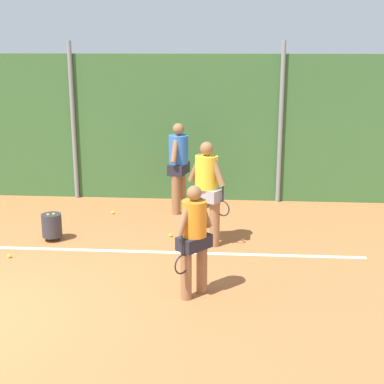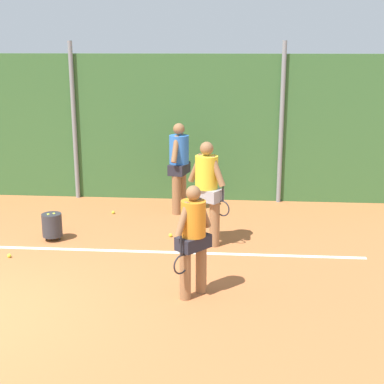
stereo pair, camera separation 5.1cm
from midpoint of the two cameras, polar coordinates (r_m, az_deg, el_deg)
name	(u,v)px [view 1 (the left image)]	position (r m, az deg, el deg)	size (l,w,h in m)	color
ground_plane	(6,266)	(9.50, -18.72, -7.24)	(24.77, 24.77, 0.00)	#B76638
hedge_fence_backdrop	(76,127)	(13.06, -11.99, 6.58)	(16.10, 0.25, 3.27)	#386633
fence_post_center	(73,122)	(12.88, -12.24, 7.07)	(0.10, 0.10, 3.54)	gray
fence_post_right	(281,124)	(12.39, 8.99, 6.92)	(0.10, 0.10, 3.54)	gray
court_baseline_paint	(25,248)	(10.20, -16.99, -5.55)	(11.76, 0.10, 0.01)	white
player_foreground_near	(194,235)	(7.68, 0.01, -4.49)	(0.52, 0.63, 1.61)	#8C603D
player_midcourt	(207,188)	(9.68, 1.36, 0.44)	(0.76, 0.56, 1.85)	#8C603D
player_backcourt_far	(179,163)	(11.60, -1.52, 3.03)	(0.44, 0.78, 1.90)	#8C603D
ball_hopper	(52,225)	(10.38, -14.36, -3.31)	(0.36, 0.36, 0.51)	#2D2D33
tennis_ball_4	(9,256)	(9.83, -18.44, -6.27)	(0.07, 0.07, 0.07)	#CCDB33
tennis_ball_5	(170,235)	(10.32, -2.38, -4.46)	(0.07, 0.07, 0.07)	#CCDB33
tennis_ball_6	(113,212)	(11.80, -8.29, -2.10)	(0.07, 0.07, 0.07)	#CCDB33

